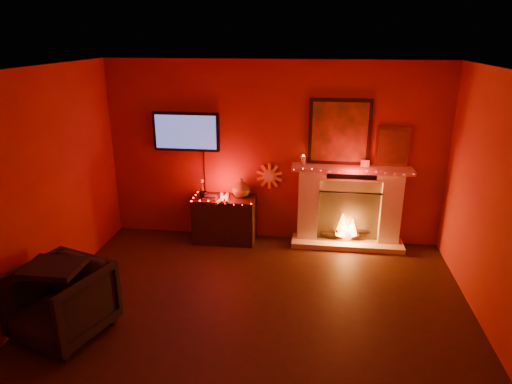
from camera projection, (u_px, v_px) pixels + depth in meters
The scene contains 6 objects.
room at pixel (249, 217), 4.42m from camera, with size 5.00×5.00×5.00m.
fireplace at pixel (349, 199), 6.72m from camera, with size 1.72×0.40×2.18m.
tv at pixel (186, 132), 6.78m from camera, with size 1.00×0.07×1.24m.
sunburst_clock at pixel (269, 176), 6.86m from camera, with size 0.40×0.03×0.40m.
console_table at pixel (225, 217), 6.94m from camera, with size 0.92×0.57×0.99m.
armchair at pixel (62, 301), 4.75m from camera, with size 0.84×0.87×0.79m, color black.
Camera 1 is at (0.60, -4.05, 3.04)m, focal length 32.00 mm.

